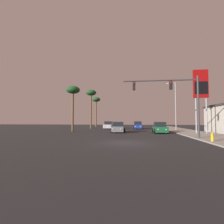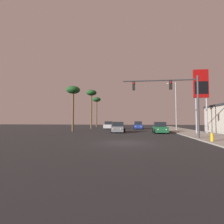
% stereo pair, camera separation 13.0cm
% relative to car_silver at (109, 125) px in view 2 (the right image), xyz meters
% --- Properties ---
extents(ground_plane, '(120.00, 120.00, 0.00)m').
position_rel_car_silver_xyz_m(ground_plane, '(4.81, -24.22, -0.76)').
color(ground_plane, '#28282B').
extents(sidewalk_right, '(5.00, 60.00, 0.12)m').
position_rel_car_silver_xyz_m(sidewalk_right, '(14.31, -14.22, -0.70)').
color(sidewalk_right, '#9E998E').
rests_on(sidewalk_right, ground).
extents(car_silver, '(2.04, 4.31, 1.68)m').
position_rel_car_silver_xyz_m(car_silver, '(0.00, 0.00, 0.00)').
color(car_silver, '#B7B7BC').
rests_on(car_silver, ground).
extents(car_grey, '(2.04, 4.32, 1.68)m').
position_rel_car_silver_xyz_m(car_grey, '(3.19, -11.55, 0.00)').
color(car_grey, slate).
rests_on(car_grey, ground).
extents(car_blue, '(2.04, 4.32, 1.68)m').
position_rel_car_silver_xyz_m(car_blue, '(6.61, -0.02, 0.00)').
color(car_blue, navy).
rests_on(car_blue, ground).
extents(car_green, '(2.04, 4.31, 1.68)m').
position_rel_car_silver_xyz_m(car_green, '(9.58, -12.05, 0.00)').
color(car_green, '#195933').
rests_on(car_green, ground).
extents(traffic_light_mast, '(7.92, 0.36, 6.50)m').
position_rel_car_silver_xyz_m(traffic_light_mast, '(9.99, -20.27, 4.00)').
color(traffic_light_mast, '#38383D').
rests_on(traffic_light_mast, sidewalk_right).
extents(street_lamp, '(1.74, 0.24, 9.00)m').
position_rel_car_silver_xyz_m(street_lamp, '(13.40, -5.45, 4.36)').
color(street_lamp, '#99999E').
rests_on(street_lamp, sidewalk_right).
extents(gas_station_sign, '(2.00, 0.42, 9.00)m').
position_rel_car_silver_xyz_m(gas_station_sign, '(15.10, -13.46, 5.86)').
color(gas_station_sign, '#99999E').
rests_on(gas_station_sign, sidewalk_right).
extents(fire_hydrant, '(0.24, 0.34, 0.76)m').
position_rel_car_silver_xyz_m(fire_hydrant, '(12.33, -23.23, -0.27)').
color(fire_hydrant, gold).
rests_on(fire_hydrant, sidewalk_right).
extents(palm_tree_far, '(2.40, 2.40, 8.57)m').
position_rel_car_silver_xyz_m(palm_tree_far, '(-4.95, 9.78, 6.67)').
color(palm_tree_far, brown).
rests_on(palm_tree_far, ground).
extents(palm_tree_near, '(2.40, 2.40, 7.88)m').
position_rel_car_silver_xyz_m(palm_tree_near, '(-4.82, -10.22, 6.06)').
color(palm_tree_near, brown).
rests_on(palm_tree_near, ground).
extents(palm_tree_mid, '(2.40, 2.40, 8.94)m').
position_rel_car_silver_xyz_m(palm_tree_mid, '(-4.02, -0.22, 7.01)').
color(palm_tree_mid, brown).
rests_on(palm_tree_mid, ground).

